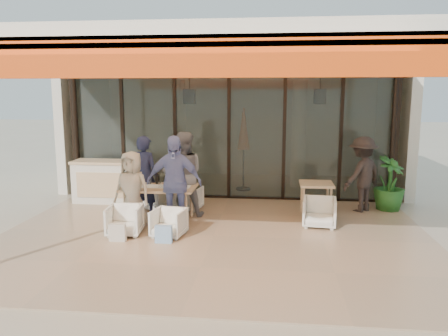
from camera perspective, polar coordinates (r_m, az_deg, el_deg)
The scene contains 21 objects.
ground at distance 8.20m, azimuth -1.38°, elevation -9.00°, with size 70.00×70.00×0.00m, color #C6B293.
terrace_floor at distance 8.20m, azimuth -1.38°, elevation -8.97°, with size 8.00×6.00×0.01m, color tan.
terrace_structure at distance 7.53m, azimuth -1.76°, elevation 14.43°, with size 8.00×6.00×3.40m.
glass_storefront at distance 10.80m, azimuth 0.66°, elevation 4.23°, with size 8.08×0.10×3.20m.
interior_block at distance 13.06m, azimuth 1.68°, elevation 7.95°, with size 9.05×3.62×3.52m.
host_counter at distance 10.89m, azimuth -14.43°, elevation -1.71°, with size 1.85×0.65×1.04m.
dining_table at distance 9.08m, azimuth -8.52°, elevation -2.75°, with size 1.50×0.90×0.93m.
chair_far_left at distance 10.16m, azimuth -9.40°, elevation -3.60°, with size 0.61×0.57×0.63m, color white.
chair_far_right at distance 9.97m, azimuth -4.73°, elevation -3.83°, with size 0.58×0.55×0.60m, color white.
chair_near_left at distance 8.40m, azimuth -12.86°, elevation -6.52°, with size 0.61×0.57×0.63m, color white.
chair_near_right at distance 8.18m, azimuth -7.24°, elevation -6.97°, with size 0.57×0.53×0.58m, color white.
diner_navy at distance 9.57m, azimuth -10.29°, elevation -1.01°, with size 0.64×0.42×1.75m, color #1A1E3B.
diner_grey at distance 9.37m, azimuth -5.36°, elevation -0.86°, with size 0.89×0.70×1.84m, color slate.
diner_cream at distance 8.75m, azimuth -11.91°, elevation -2.81°, with size 0.75×0.49×1.53m, color beige.
diner_periwinkle at distance 8.50m, azimuth -6.55°, elevation -1.93°, with size 1.08×0.45×1.85m, color #7582C4.
tote_bag_cream at distance 8.09m, azimuth -13.74°, elevation -8.28°, with size 0.30×0.10×0.34m, color silver.
tote_bag_blue at distance 7.85m, azimuth -7.89°, elevation -8.65°, with size 0.30×0.10×0.34m, color #99BFD8.
side_table at distance 9.56m, azimuth 11.95°, elevation -2.53°, with size 0.70×0.70×0.74m.
side_chair at distance 8.90m, azimuth 12.36°, elevation -5.50°, with size 0.64×0.60×0.66m, color white.
standing_woman at distance 10.17m, azimuth 17.60°, elevation -0.82°, with size 1.10×0.63×1.70m, color black.
potted_palm at distance 10.51m, azimuth 20.82°, elevation -1.94°, with size 0.70×0.70×1.25m, color #1E5919.
Camera 1 is at (1.02, -7.70, 2.63)m, focal length 35.00 mm.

